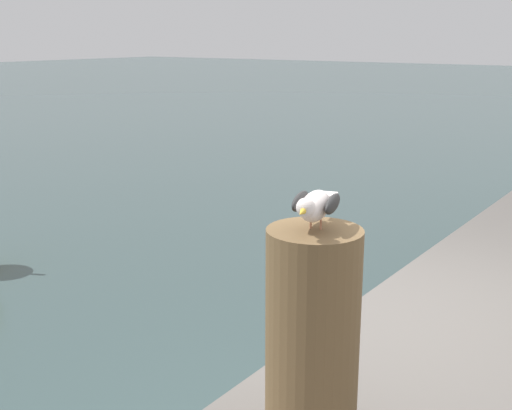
{
  "coord_description": "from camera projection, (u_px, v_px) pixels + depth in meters",
  "views": [
    {
      "loc": [
        -2.97,
        -1.53,
        2.74
      ],
      "look_at": [
        -1.1,
        -0.2,
        2.13
      ],
      "focal_mm": 45.64,
      "sensor_mm": 36.0,
      "label": 1
    }
  ],
  "objects": [
    {
      "name": "seagull",
      "position": [
        315.0,
        205.0,
        2.22
      ],
      "size": [
        0.39,
        0.19,
        0.14
      ],
      "color": "tan",
      "rests_on": "mooring_post"
    },
    {
      "name": "mooring_post",
      "position": [
        312.0,
        338.0,
        2.35
      ],
      "size": [
        0.34,
        0.34,
        0.82
      ],
      "primitive_type": "cylinder",
      "color": "brown",
      "rests_on": "harbor_quay"
    }
  ]
}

